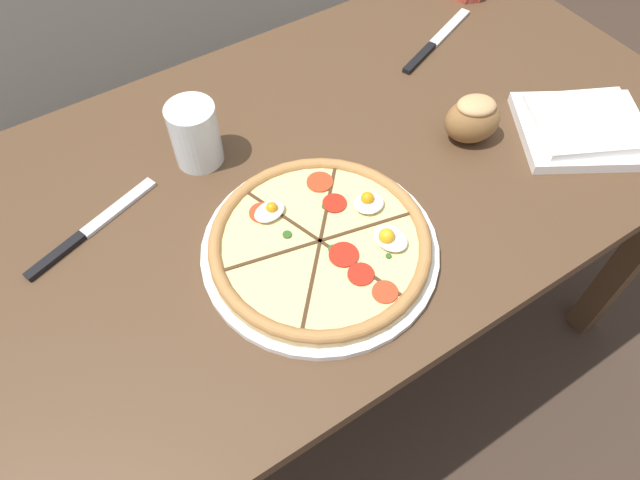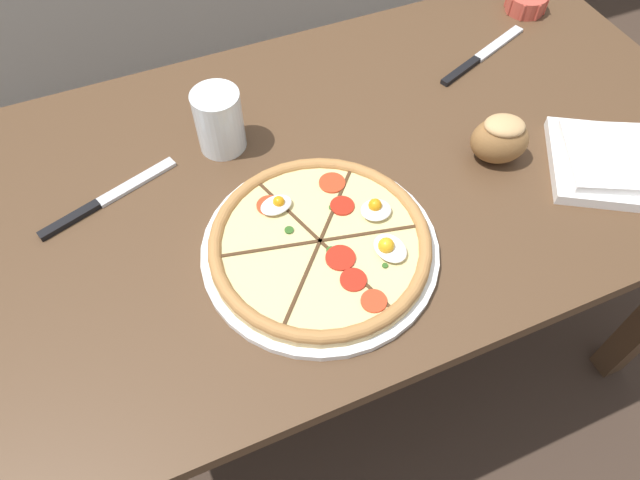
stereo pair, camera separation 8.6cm
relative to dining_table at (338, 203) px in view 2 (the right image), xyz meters
name	(u,v)px [view 2 (the right image)]	position (x,y,z in m)	size (l,w,h in m)	color
ground_plane	(332,347)	(0.00, 0.00, -0.63)	(12.00, 12.00, 0.00)	#3D2D23
dining_table	(338,203)	(0.00, 0.00, 0.00)	(1.43, 0.78, 0.73)	#513823
pizza	(321,244)	(-0.10, -0.15, 0.12)	(0.37, 0.37, 0.05)	white
ramekin_bowl	(526,2)	(0.57, 0.27, 0.12)	(0.09, 0.09, 0.04)	#C64C3D
napkin_folded	(619,162)	(0.44, -0.19, 0.12)	(0.29, 0.28, 0.04)	white
bread_piece_near	(500,139)	(0.26, -0.09, 0.15)	(0.12, 0.11, 0.09)	olive
knife_main	(108,198)	(-0.39, 0.08, 0.10)	(0.24, 0.10, 0.01)	silver
knife_spare	(482,55)	(0.39, 0.16, 0.10)	(0.25, 0.11, 0.01)	silver
water_glass	(220,124)	(-0.17, 0.13, 0.15)	(0.08, 0.08, 0.11)	white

